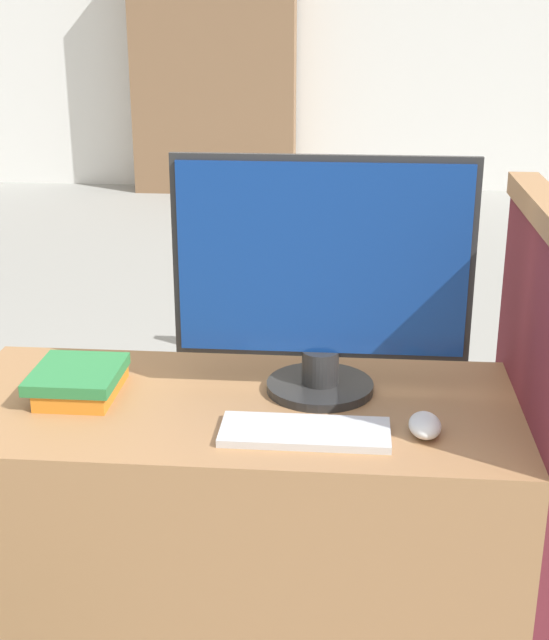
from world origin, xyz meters
TOP-DOWN VIEW (x-y plane):
  - wall_back at (0.00, 6.42)m, footprint 12.00×0.06m
  - desk at (0.00, 0.29)m, footprint 1.25×0.57m
  - carrel_divider at (0.65, 0.34)m, footprint 0.07×0.67m
  - monitor at (0.19, 0.37)m, footprint 0.65×0.24m
  - keyboard at (0.16, 0.15)m, footprint 0.34×0.14m
  - mouse at (0.41, 0.17)m, footprint 0.07×0.11m
  - book_stack at (-0.35, 0.30)m, footprint 0.19×0.22m
  - far_chair at (0.28, 2.03)m, footprint 0.44×0.44m
  - bookshelf_far at (-0.93, 6.18)m, footprint 1.37×0.32m

SIDE VIEW (x-z plane):
  - desk at x=0.00m, z-range 0.00..0.74m
  - far_chair at x=0.28m, z-range 0.06..0.91m
  - carrel_divider at x=0.65m, z-range 0.01..1.20m
  - keyboard at x=0.16m, z-range 0.74..0.76m
  - mouse at x=0.41m, z-range 0.74..0.78m
  - book_stack at x=-0.35m, z-range 0.74..0.81m
  - bookshelf_far at x=-0.93m, z-range 0.00..1.99m
  - monitor at x=0.19m, z-range 0.74..1.27m
  - wall_back at x=0.00m, z-range 0.00..2.80m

